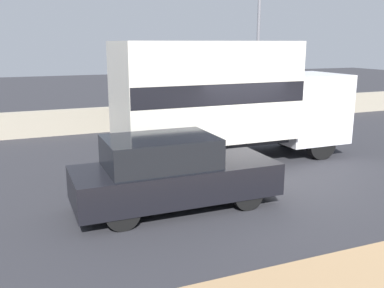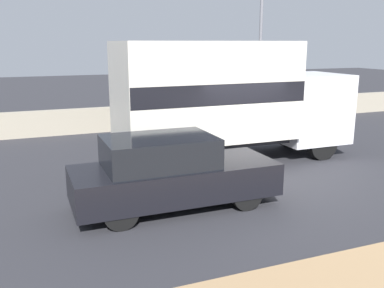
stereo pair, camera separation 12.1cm
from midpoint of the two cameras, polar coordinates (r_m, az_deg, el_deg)
ground_plane at (r=11.64m, az=8.75°, el=-4.69°), size 80.00×80.00×0.00m
stone_wall_backdrop at (r=18.54m, az=-3.54°, el=3.80°), size 60.00×0.35×1.00m
street_lamp at (r=19.61m, az=9.33°, el=14.21°), size 0.56×0.28×6.74m
box_truck at (r=12.88m, az=4.67°, el=6.33°), size 7.24×2.60×3.62m
car_hatchback at (r=9.37m, az=-2.49°, el=-3.85°), size 4.49×1.72×1.63m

